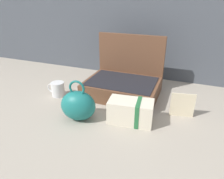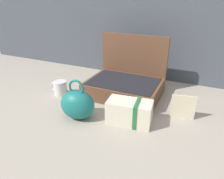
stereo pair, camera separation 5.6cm
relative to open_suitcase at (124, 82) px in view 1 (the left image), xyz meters
name	(u,v)px [view 1 (the left image)]	position (x,y,z in m)	size (l,w,h in m)	color
ground_plane	(115,109)	(0.02, -0.21, -0.08)	(6.00, 6.00, 0.00)	#9E9384
open_suitcase	(124,82)	(0.00, 0.00, 0.00)	(0.45, 0.34, 0.35)	brown
teal_pouch_handbag	(78,105)	(-0.12, -0.37, 0.00)	(0.19, 0.15, 0.21)	#196B66
cream_toiletry_bag	(131,111)	(0.14, -0.30, -0.02)	(0.23, 0.14, 0.12)	beige
coffee_mug	(58,89)	(-0.37, -0.19, -0.03)	(0.12, 0.08, 0.09)	silver
info_card_left	(182,105)	(0.37, -0.15, -0.01)	(0.12, 0.01, 0.13)	beige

